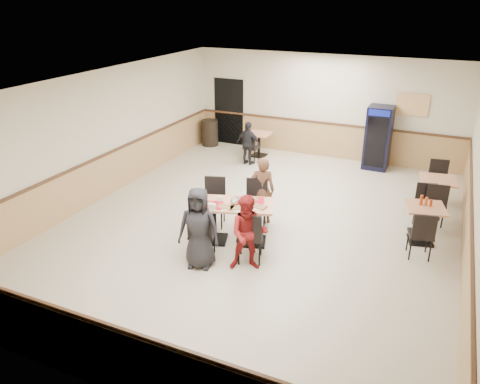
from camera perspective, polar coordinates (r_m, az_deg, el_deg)
The scene contains 20 objects.
ground at distance 10.07m, azimuth 2.39°, elevation -3.95°, with size 10.00×10.00×0.00m, color beige.
room_shell at distance 11.70m, azimuth 15.30°, elevation 2.29°, with size 10.00×10.00×10.00m.
main_table at distance 9.16m, azimuth -0.81°, elevation -2.99°, with size 1.72×1.22×0.83m.
main_chairs at distance 9.18m, azimuth -1.15°, elevation -3.12°, with size 1.87×2.15×1.05m.
diner_woman_left at distance 8.31m, azimuth -5.03°, elevation -4.40°, with size 0.74×0.48×1.52m, color black.
diner_woman_right at distance 8.22m, azimuth 1.08°, elevation -5.06°, with size 0.69×0.53×1.41m, color maroon.
diner_man_opposite at distance 9.90m, azimuth 2.72°, elevation 0.20°, with size 0.53×0.35×1.46m, color brown.
lone_diner at distance 13.36m, azimuth 1.03°, elevation 5.94°, with size 0.73×0.30×1.25m, color black.
tabletop_clutter at distance 8.98m, azimuth -1.33°, elevation -1.39°, with size 1.34×0.99×0.12m.
side_table_near at distance 9.85m, azimuth 21.49°, elevation -3.02°, with size 0.86×0.86×0.77m.
side_table_near_chair_south at distance 9.31m, azimuth 21.18°, elevation -4.70°, with size 0.45×0.45×0.97m, color black, non-canonical shape.
side_table_near_chair_north at distance 10.42m, azimuth 21.72°, elevation -1.75°, with size 0.45×0.45×0.97m, color black, non-canonical shape.
side_table_far at distance 11.30m, azimuth 22.84°, elevation 0.22°, with size 0.85×0.85×0.80m.
side_table_far_chair_south at distance 10.72m, azimuth 22.63°, elevation -1.12°, with size 0.47×0.47×1.01m, color black, non-canonical shape.
side_table_far_chair_north at distance 11.90m, azimuth 22.99°, elevation 1.20°, with size 0.47×0.47×1.01m, color black, non-canonical shape.
condiment_caddy at distance 9.76m, azimuth 21.62°, elevation -1.04°, with size 0.23×0.06×0.20m.
back_table at distance 14.12m, azimuth 2.34°, elevation 6.26°, with size 0.68×0.68×0.72m.
back_table_chair_lone at distance 13.62m, azimuth 1.42°, elevation 5.53°, with size 0.42×0.42×0.91m, color black, non-canonical shape.
pepsi_cooler at distance 13.55m, azimuth 16.48°, elevation 6.36°, with size 0.67×0.68×1.76m.
trash_bin at distance 15.19m, azimuth -3.69°, elevation 7.22°, with size 0.52×0.52×0.83m, color black.
Camera 1 is at (3.30, -8.33, 4.61)m, focal length 35.00 mm.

